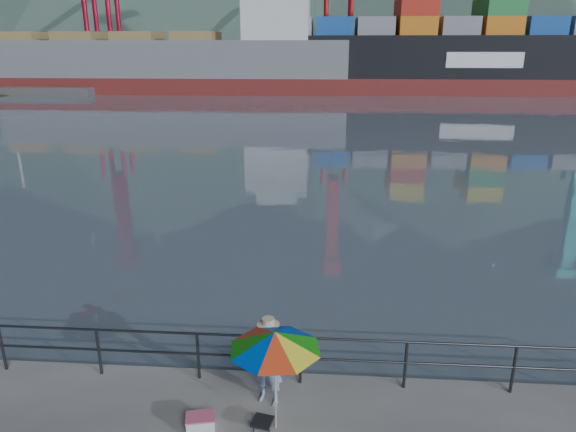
% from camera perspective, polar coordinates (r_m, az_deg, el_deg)
% --- Properties ---
extents(harbor_water, '(500.00, 280.00, 0.00)m').
position_cam_1_polar(harbor_water, '(136.98, 2.90, 15.73)').
color(harbor_water, slate).
rests_on(harbor_water, ground).
extents(far_dock, '(200.00, 40.00, 0.40)m').
position_cam_1_polar(far_dock, '(100.21, 8.25, 14.61)').
color(far_dock, '#514F4C').
rests_on(far_dock, ground).
extents(guardrail, '(22.00, 0.06, 1.03)m').
position_cam_1_polar(guardrail, '(10.79, -15.28, -14.48)').
color(guardrail, '#2D3033').
rests_on(guardrail, ground).
extents(container_stacks, '(58.00, 8.40, 7.80)m').
position_cam_1_polar(container_stacks, '(105.23, 21.86, 15.17)').
color(container_stacks, red).
rests_on(container_stacks, ground).
extents(fisherman, '(0.68, 0.56, 1.59)m').
position_cam_1_polar(fisherman, '(9.64, -2.15, -16.16)').
color(fisherman, '#365195').
rests_on(fisherman, ground).
extents(beach_umbrella, '(1.88, 1.88, 1.89)m').
position_cam_1_polar(beach_umbrella, '(8.55, -1.46, -13.67)').
color(beach_umbrella, white).
rests_on(beach_umbrella, ground).
extents(folding_stool, '(0.40, 0.40, 0.22)m').
position_cam_1_polar(folding_stool, '(9.45, -2.87, -22.22)').
color(folding_stool, black).
rests_on(folding_stool, ground).
extents(cooler_bag, '(0.53, 0.41, 0.27)m').
position_cam_1_polar(cooler_bag, '(9.55, -9.68, -21.84)').
color(cooler_bag, silver).
rests_on(cooler_bag, ground).
extents(fishing_rod, '(0.51, 1.76, 1.29)m').
position_cam_1_polar(fishing_rod, '(10.97, -3.28, -16.46)').
color(fishing_rod, black).
rests_on(fishing_rod, ground).
extents(bulk_carrier, '(55.32, 9.57, 14.50)m').
position_cam_1_polar(bulk_carrier, '(79.53, -13.04, 16.35)').
color(bulk_carrier, maroon).
rests_on(bulk_carrier, ground).
extents(container_ship, '(63.61, 10.60, 18.10)m').
position_cam_1_polar(container_ship, '(80.78, 21.24, 16.87)').
color(container_ship, maroon).
rests_on(container_ship, ground).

